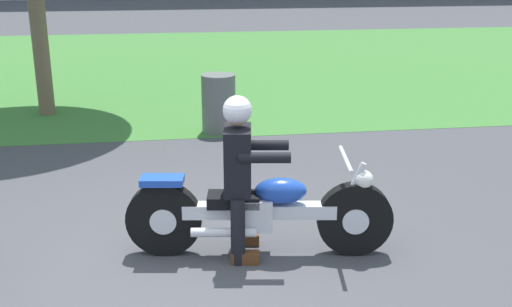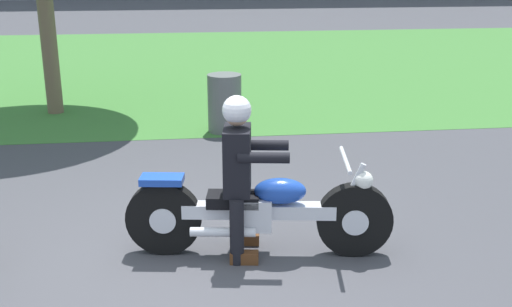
% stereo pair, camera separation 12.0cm
% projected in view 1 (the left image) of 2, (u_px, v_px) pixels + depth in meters
% --- Properties ---
extents(ground, '(120.00, 120.00, 0.00)m').
position_uv_depth(ground, '(175.00, 273.00, 5.12)').
color(ground, '#424247').
extents(grass_verge, '(60.00, 12.00, 0.01)m').
position_uv_depth(grass_verge, '(166.00, 65.00, 14.39)').
color(grass_verge, '#3D7533').
rests_on(grass_verge, ground).
extents(motorcycle_lead, '(2.28, 0.67, 0.88)m').
position_uv_depth(motorcycle_lead, '(260.00, 211.00, 5.34)').
color(motorcycle_lead, black).
rests_on(motorcycle_lead, ground).
extents(rider_lead, '(0.59, 0.51, 1.40)m').
position_uv_depth(rider_lead, '(240.00, 164.00, 5.21)').
color(rider_lead, black).
rests_on(rider_lead, ground).
extents(trash_can, '(0.49, 0.49, 0.84)m').
position_uv_depth(trash_can, '(219.00, 103.00, 9.02)').
color(trash_can, '#595E5B').
rests_on(trash_can, ground).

